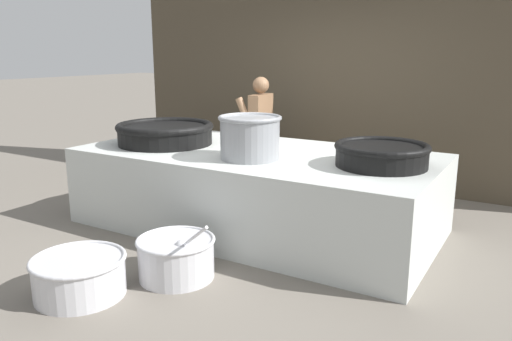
{
  "coord_description": "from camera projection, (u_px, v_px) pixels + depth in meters",
  "views": [
    {
      "loc": [
        2.64,
        -4.44,
        1.86
      ],
      "look_at": [
        0.0,
        0.0,
        0.62
      ],
      "focal_mm": 35.0,
      "sensor_mm": 36.0,
      "label": 1
    }
  ],
  "objects": [
    {
      "name": "giant_wok_far",
      "position": [
        382.0,
        154.0,
        4.55
      ],
      "size": [
        0.86,
        0.86,
        0.22
      ],
      "color": "black",
      "rests_on": "hearth_platform"
    },
    {
      "name": "ground_plane",
      "position": [
        256.0,
        226.0,
        5.45
      ],
      "size": [
        60.0,
        60.0,
        0.0
      ],
      "primitive_type": "plane",
      "color": "slate"
    },
    {
      "name": "prep_bowl_meat",
      "position": [
        79.0,
        274.0,
        3.87
      ],
      "size": [
        0.73,
        0.73,
        0.32
      ],
      "color": "silver",
      "rests_on": "ground_plane"
    },
    {
      "name": "giant_wok_near",
      "position": [
        165.0,
        132.0,
        5.65
      ],
      "size": [
        1.1,
        1.1,
        0.24
      ],
      "color": "black",
      "rests_on": "hearth_platform"
    },
    {
      "name": "prep_bowl_vegetables",
      "position": [
        176.0,
        256.0,
        4.17
      ],
      "size": [
        0.82,
        0.66,
        0.61
      ],
      "color": "silver",
      "rests_on": "ground_plane"
    },
    {
      "name": "stock_pot",
      "position": [
        250.0,
        136.0,
        4.85
      ],
      "size": [
        0.62,
        0.62,
        0.42
      ],
      "color": "gray",
      "rests_on": "hearth_platform"
    },
    {
      "name": "back_wall",
      "position": [
        341.0,
        60.0,
        7.0
      ],
      "size": [
        6.74,
        0.24,
        3.49
      ],
      "primitive_type": "cube",
      "color": "#4C4233",
      "rests_on": "ground_plane"
    },
    {
      "name": "cook",
      "position": [
        260.0,
        131.0,
        6.61
      ],
      "size": [
        0.38,
        0.58,
        1.54
      ],
      "rotation": [
        0.0,
        0.0,
        3.22
      ],
      "color": "#8C6647",
      "rests_on": "ground_plane"
    },
    {
      "name": "hearth_platform",
      "position": [
        256.0,
        189.0,
        5.36
      ],
      "size": [
        3.74,
        1.86,
        0.83
      ],
      "color": "silver",
      "rests_on": "ground_plane"
    }
  ]
}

